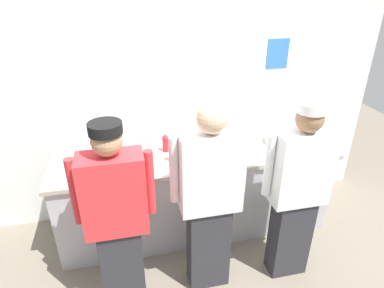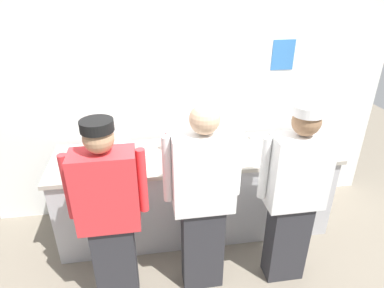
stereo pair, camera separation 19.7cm
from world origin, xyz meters
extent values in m
plane|color=slate|center=(0.00, 0.00, 0.00)|extent=(9.00, 9.00, 0.00)
cube|color=white|center=(0.00, 0.91, 1.37)|extent=(4.38, 0.10, 2.73)
cube|color=#3370B7|center=(0.99, 0.85, 1.76)|extent=(0.24, 0.01, 0.31)
cube|color=#B2B2B7|center=(0.00, 0.40, 0.44)|extent=(2.74, 0.70, 0.88)
cube|color=#A8A093|center=(0.00, 0.40, 0.90)|extent=(2.79, 0.76, 0.04)
cube|color=#2D2D33|center=(-0.79, -0.38, 0.39)|extent=(0.33, 0.20, 0.79)
cube|color=red|center=(-0.79, -0.38, 1.10)|extent=(0.46, 0.24, 0.62)
cylinder|color=red|center=(-1.05, -0.34, 1.13)|extent=(0.07, 0.07, 0.53)
cylinder|color=red|center=(-0.52, -0.34, 1.13)|extent=(0.07, 0.07, 0.53)
sphere|color=tan|center=(-0.79, -0.38, 1.52)|extent=(0.21, 0.21, 0.21)
cylinder|color=black|center=(-0.79, -0.38, 1.61)|extent=(0.22, 0.22, 0.07)
cube|color=#2D2D33|center=(-0.06, -0.33, 0.41)|extent=(0.34, 0.20, 0.82)
cube|color=white|center=(-0.06, -0.33, 1.15)|extent=(0.48, 0.24, 0.65)
cylinder|color=white|center=(-0.34, -0.29, 1.18)|extent=(0.07, 0.07, 0.55)
cylinder|color=white|center=(0.21, -0.29, 1.18)|extent=(0.07, 0.07, 0.55)
sphere|color=tan|center=(-0.06, -0.33, 1.59)|extent=(0.22, 0.22, 0.22)
cube|color=#2D2D33|center=(0.69, -0.37, 0.40)|extent=(0.33, 0.20, 0.79)
cube|color=white|center=(0.69, -0.37, 1.11)|extent=(0.46, 0.24, 0.63)
cylinder|color=white|center=(0.42, -0.33, 1.14)|extent=(0.07, 0.07, 0.53)
cylinder|color=white|center=(0.96, -0.33, 1.14)|extent=(0.07, 0.07, 0.53)
sphere|color=#8C6647|center=(0.69, -0.37, 1.54)|extent=(0.22, 0.22, 0.22)
cylinder|color=white|center=(0.69, -0.37, 1.63)|extent=(0.23, 0.23, 0.08)
cylinder|color=white|center=(0.87, 0.43, 0.93)|extent=(0.22, 0.22, 0.01)
cylinder|color=white|center=(0.87, 0.43, 0.94)|extent=(0.22, 0.22, 0.01)
cylinder|color=white|center=(0.87, 0.43, 0.95)|extent=(0.22, 0.22, 0.01)
cylinder|color=white|center=(0.87, 0.43, 0.96)|extent=(0.22, 0.22, 0.01)
cylinder|color=white|center=(0.87, 0.43, 0.98)|extent=(0.22, 0.22, 0.01)
cylinder|color=white|center=(0.87, 0.43, 0.99)|extent=(0.22, 0.22, 0.01)
cylinder|color=white|center=(-0.03, 0.26, 0.93)|extent=(0.25, 0.25, 0.01)
cylinder|color=white|center=(-0.03, 0.26, 0.94)|extent=(0.25, 0.25, 0.01)
cylinder|color=white|center=(-0.03, 0.26, 0.95)|extent=(0.25, 0.25, 0.01)
cylinder|color=white|center=(-0.03, 0.26, 0.96)|extent=(0.25, 0.25, 0.01)
cylinder|color=white|center=(-0.03, 0.26, 0.98)|extent=(0.25, 0.25, 0.01)
cylinder|color=white|center=(-0.03, 0.26, 0.99)|extent=(0.25, 0.25, 0.01)
cylinder|color=#B7BABF|center=(-0.81, 0.48, 0.99)|extent=(0.40, 0.40, 0.13)
cube|color=#B7BABF|center=(0.37, 0.43, 0.93)|extent=(0.44, 0.40, 0.02)
cylinder|color=red|center=(-0.28, 0.50, 1.00)|extent=(0.06, 0.06, 0.15)
cone|color=red|center=(-0.28, 0.50, 1.09)|extent=(0.05, 0.05, 0.04)
cylinder|color=#E5E066|center=(-0.06, 0.46, 1.01)|extent=(0.06, 0.06, 0.17)
cone|color=#E5E066|center=(-0.06, 0.46, 1.11)|extent=(0.05, 0.05, 0.04)
cylinder|color=red|center=(-0.24, 0.28, 1.00)|extent=(0.06, 0.06, 0.16)
cone|color=red|center=(-0.24, 0.28, 1.10)|extent=(0.05, 0.05, 0.04)
cylinder|color=white|center=(-0.63, 0.26, 0.94)|extent=(0.10, 0.10, 0.04)
cylinder|color=orange|center=(-0.63, 0.26, 0.96)|extent=(0.09, 0.09, 0.01)
cylinder|color=white|center=(0.99, 0.21, 0.94)|extent=(0.09, 0.09, 0.04)
cylinder|color=orange|center=(0.99, 0.21, 0.95)|extent=(0.07, 0.07, 0.01)
cylinder|color=white|center=(-0.49, 0.39, 0.95)|extent=(0.11, 0.11, 0.05)
cylinder|color=orange|center=(-0.49, 0.39, 0.96)|extent=(0.09, 0.09, 0.01)
cylinder|color=white|center=(0.67, 0.62, 0.94)|extent=(0.09, 0.09, 0.04)
cylinder|color=orange|center=(0.67, 0.62, 0.96)|extent=(0.07, 0.07, 0.01)
cube|color=#B7BABF|center=(0.21, 0.45, 0.93)|extent=(0.19, 0.03, 0.01)
cube|color=black|center=(0.07, 0.45, 0.93)|extent=(0.09, 0.03, 0.02)
camera|label=1|loc=(-0.67, -2.39, 2.48)|focal=30.82mm
camera|label=2|loc=(-0.48, -2.43, 2.48)|focal=30.82mm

